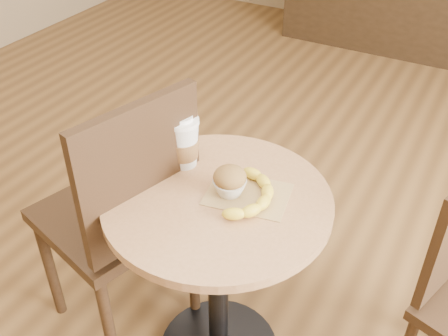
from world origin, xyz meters
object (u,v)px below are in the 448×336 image
(cafe_table, at_px, (218,251))
(banana, at_px, (251,195))
(chair_left, at_px, (123,213))
(coffee_cup, at_px, (183,143))
(muffin, at_px, (230,181))

(cafe_table, xyz_separation_m, banana, (0.10, 0.03, 0.24))
(chair_left, height_order, coffee_cup, chair_left)
(chair_left, distance_m, coffee_cup, 0.34)
(banana, bearing_deg, cafe_table, -167.63)
(banana, bearing_deg, muffin, 173.85)
(coffee_cup, bearing_deg, muffin, -2.92)
(chair_left, relative_size, muffin, 10.27)
(coffee_cup, xyz_separation_m, muffin, (0.20, -0.06, -0.03))
(muffin, height_order, banana, muffin)
(coffee_cup, distance_m, banana, 0.28)
(cafe_table, height_order, coffee_cup, coffee_cup)
(muffin, bearing_deg, coffee_cup, 162.67)
(cafe_table, bearing_deg, muffin, 53.39)
(chair_left, bearing_deg, banana, 114.52)
(coffee_cup, bearing_deg, chair_left, -128.48)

